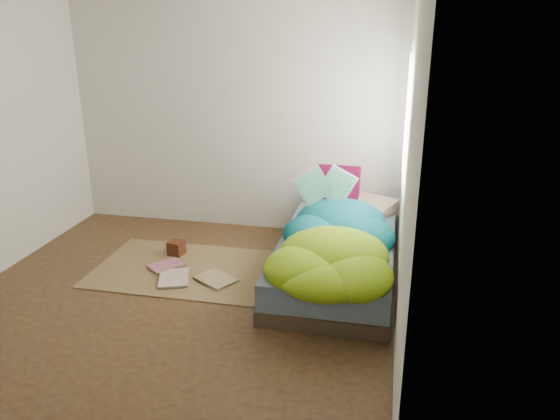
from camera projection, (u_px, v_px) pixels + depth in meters
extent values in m
cube|color=#3B2816|center=(177.00, 300.00, 4.46)|extent=(3.50, 3.50, 0.00)
cube|color=silver|center=(234.00, 107.00, 5.64)|extent=(3.50, 0.04, 2.60)
cube|color=silver|center=(7.00, 229.00, 2.41)|extent=(3.50, 0.04, 2.60)
cube|color=silver|center=(408.00, 156.00, 3.68)|extent=(0.04, 3.50, 2.60)
cube|color=white|center=(406.00, 118.00, 4.48)|extent=(0.01, 1.00, 1.20)
cube|color=#382F1E|center=(336.00, 269.00, 4.86)|extent=(1.00, 2.00, 0.12)
cube|color=slate|center=(337.00, 252.00, 4.80)|extent=(0.98, 1.96, 0.22)
cube|color=brown|center=(184.00, 269.00, 4.99)|extent=(1.60, 1.10, 0.01)
cube|color=silver|center=(368.00, 206.00, 5.46)|extent=(0.61, 0.53, 0.12)
cube|color=#4B0524|center=(338.00, 186.00, 5.56)|extent=(0.43, 0.15, 0.43)
cube|color=#381A0C|center=(176.00, 248.00, 5.26)|extent=(0.16, 0.16, 0.14)
imported|color=white|center=(159.00, 279.00, 4.75)|extent=(0.35, 0.41, 0.03)
imported|color=pink|center=(161.00, 262.00, 5.09)|extent=(0.36, 0.37, 0.03)
imported|color=tan|center=(205.00, 284.00, 4.67)|extent=(0.42, 0.39, 0.03)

